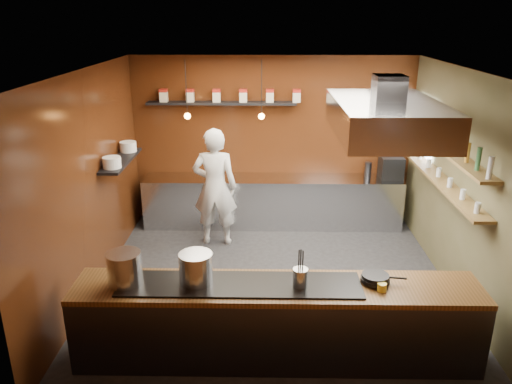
{
  "coord_description": "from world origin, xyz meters",
  "views": [
    {
      "loc": [
        -0.14,
        -6.29,
        3.67
      ],
      "look_at": [
        -0.26,
        0.4,
        1.27
      ],
      "focal_mm": 35.0,
      "sensor_mm": 36.0,
      "label": 1
    }
  ],
  "objects_px": {
    "stockpot_large": "(125,268)",
    "chef": "(215,187)",
    "espresso_machine": "(391,167)",
    "extractor_hood": "(386,117)",
    "stockpot_small": "(196,268)"
  },
  "relations": [
    {
      "from": "stockpot_small",
      "to": "chef",
      "type": "height_order",
      "value": "chef"
    },
    {
      "from": "espresso_machine",
      "to": "chef",
      "type": "bearing_deg",
      "value": -165.53
    },
    {
      "from": "stockpot_large",
      "to": "chef",
      "type": "height_order",
      "value": "chef"
    },
    {
      "from": "stockpot_large",
      "to": "espresso_machine",
      "type": "height_order",
      "value": "stockpot_large"
    },
    {
      "from": "stockpot_large",
      "to": "stockpot_small",
      "type": "bearing_deg",
      "value": 2.74
    },
    {
      "from": "stockpot_large",
      "to": "chef",
      "type": "xyz_separation_m",
      "value": [
        0.67,
        3.01,
        -0.13
      ]
    },
    {
      "from": "stockpot_large",
      "to": "chef",
      "type": "relative_size",
      "value": 0.19
    },
    {
      "from": "extractor_hood",
      "to": "stockpot_large",
      "type": "bearing_deg",
      "value": -157.4
    },
    {
      "from": "espresso_machine",
      "to": "stockpot_small",
      "type": "bearing_deg",
      "value": -128.64
    },
    {
      "from": "extractor_hood",
      "to": "stockpot_large",
      "type": "relative_size",
      "value": 5.42
    },
    {
      "from": "extractor_hood",
      "to": "stockpot_small",
      "type": "relative_size",
      "value": 5.53
    },
    {
      "from": "stockpot_small",
      "to": "chef",
      "type": "distance_m",
      "value": 2.98
    },
    {
      "from": "extractor_hood",
      "to": "espresso_machine",
      "type": "distance_m",
      "value": 3.08
    },
    {
      "from": "stockpot_large",
      "to": "espresso_machine",
      "type": "distance_m",
      "value": 5.34
    },
    {
      "from": "stockpot_large",
      "to": "espresso_machine",
      "type": "xyz_separation_m",
      "value": [
        3.72,
        3.83,
        -0.02
      ]
    }
  ]
}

